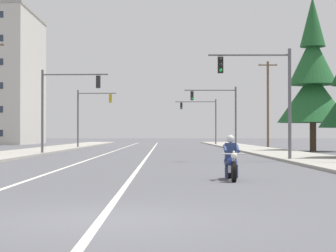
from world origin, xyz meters
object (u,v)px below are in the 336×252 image
utility_pole_right_far (268,103)px  traffic_signal_mid_left (89,110)px  traffic_signal_mid_right (221,108)px  traffic_signal_far_right (204,114)px  motorcycle_with_rider (231,162)px  traffic_signal_near_left (61,98)px  conifer_tree_right_verge_far (313,80)px  traffic_signal_near_right (266,87)px

utility_pole_right_far → traffic_signal_mid_left: bearing=-173.6°
traffic_signal_mid_right → traffic_signal_far_right: (-0.26, 21.26, 0.02)m
utility_pole_right_far → traffic_signal_far_right: bearing=113.0°
traffic_signal_mid_left → motorcycle_with_rider: bearing=-77.2°
traffic_signal_near_left → traffic_signal_mid_right: bearing=49.9°
traffic_signal_mid_left → traffic_signal_far_right: same height
motorcycle_with_rider → conifer_tree_right_verge_far: size_ratio=0.16×
traffic_signal_near_right → traffic_signal_near_left: (-13.13, 11.00, 0.02)m
utility_pole_right_far → conifer_tree_right_verge_far: (1.32, -14.75, 1.16)m
conifer_tree_right_verge_far → traffic_signal_near_left: bearing=-159.4°
traffic_signal_mid_right → conifer_tree_right_verge_far: bearing=-47.7°
traffic_signal_near_left → utility_pole_right_far: utility_pole_right_far is taller
traffic_signal_near_right → traffic_signal_mid_right: size_ratio=1.00×
traffic_signal_near_right → traffic_signal_mid_left: (-13.65, 31.23, -0.02)m
traffic_signal_near_left → traffic_signal_far_right: same height
conifer_tree_right_verge_far → motorcycle_with_rider: bearing=-108.3°
conifer_tree_right_verge_far → traffic_signal_mid_left: bearing=148.9°
conifer_tree_right_verge_far → traffic_signal_near_right: bearing=-111.1°
traffic_signal_mid_left → traffic_signal_near_left: bearing=-88.5°
traffic_signal_near_left → conifer_tree_right_verge_far: size_ratio=0.46×
traffic_signal_mid_left → utility_pole_right_far: 19.66m
traffic_signal_mid_right → motorcycle_with_rider: bearing=-94.9°
traffic_signal_mid_right → traffic_signal_far_right: size_ratio=1.00×
traffic_signal_near_right → traffic_signal_mid_right: (0.00, 26.58, 0.04)m
conifer_tree_right_verge_far → traffic_signal_far_right: bearing=104.3°
traffic_signal_near_right → traffic_signal_far_right: bearing=90.3°
traffic_signal_far_right → conifer_tree_right_verge_far: size_ratio=0.46×
utility_pole_right_far → motorcycle_with_rider: bearing=-101.2°
motorcycle_with_rider → utility_pole_right_far: utility_pole_right_far is taller
motorcycle_with_rider → traffic_signal_mid_left: bearing=102.8°
traffic_signal_near_right → motorcycle_with_rider: bearing=-104.3°
traffic_signal_far_right → utility_pole_right_far: utility_pole_right_far is taller
traffic_signal_near_left → traffic_signal_mid_left: 20.24m
traffic_signal_mid_left → traffic_signal_mid_right: bearing=-18.8°
traffic_signal_mid_left → conifer_tree_right_verge_far: size_ratio=0.46×
traffic_signal_near_right → traffic_signal_near_left: bearing=140.1°
traffic_signal_near_right → utility_pole_right_far: size_ratio=0.65×
traffic_signal_mid_left → conifer_tree_right_verge_far: conifer_tree_right_verge_far is taller
motorcycle_with_rider → traffic_signal_near_right: 14.42m
traffic_signal_mid_right → utility_pole_right_far: 9.05m
traffic_signal_near_right → traffic_signal_far_right: (-0.26, 47.84, 0.06)m
traffic_signal_mid_left → traffic_signal_far_right: size_ratio=1.00×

